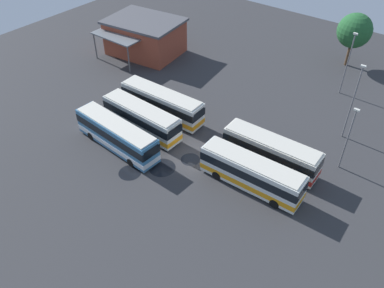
{
  "coord_description": "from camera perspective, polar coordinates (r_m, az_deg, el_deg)",
  "views": [
    {
      "loc": [
        20.55,
        -26.42,
        29.18
      ],
      "look_at": [
        -0.11,
        0.23,
        1.51
      ],
      "focal_mm": 36.8,
      "sensor_mm": 36.0,
      "label": 1
    }
  ],
  "objects": [
    {
      "name": "bus_row0_slot0",
      "position": [
        45.2,
        -10.85,
        1.32
      ],
      "size": [
        11.51,
        3.29,
        3.46
      ],
      "color": "teal",
      "rests_on": "ground_plane"
    },
    {
      "name": "bus_row1_slot2",
      "position": [
        42.96,
        11.37,
        -1.1
      ],
      "size": [
        10.72,
        2.85,
        3.46
      ],
      "color": "silver",
      "rests_on": "ground_plane"
    },
    {
      "name": "bus_row1_slot1",
      "position": [
        40.12,
        8.62,
        -4.16
      ],
      "size": [
        10.94,
        2.9,
        3.46
      ],
      "color": "silver",
      "rests_on": "ground_plane"
    },
    {
      "name": "puddle_between_rows",
      "position": [
        43.91,
        -0.24,
        -2.26
      ],
      "size": [
        2.16,
        2.16,
        0.01
      ],
      "primitive_type": "cylinder",
      "color": "black",
      "rests_on": "ground_plane"
    },
    {
      "name": "puddle_near_shelter",
      "position": [
        43.04,
        -4.35,
        -3.44
      ],
      "size": [
        2.95,
        2.95,
        0.01
      ],
      "primitive_type": "cylinder",
      "color": "black",
      "rests_on": "ground_plane"
    },
    {
      "name": "lamp_post_mid_lot",
      "position": [
        56.62,
        21.66,
        11.03
      ],
      "size": [
        0.56,
        0.28,
        8.74
      ],
      "color": "slate",
      "rests_on": "ground_plane"
    },
    {
      "name": "ground_plane",
      "position": [
        44.4,
        -0.07,
        -1.71
      ],
      "size": [
        93.44,
        93.44,
        0.0
      ],
      "primitive_type": "plane",
      "color": "#333335"
    },
    {
      "name": "depot_building",
      "position": [
        65.29,
        -6.81,
        15.24
      ],
      "size": [
        12.32,
        9.85,
        5.48
      ],
      "color": "#99422D",
      "rests_on": "ground_plane"
    },
    {
      "name": "bus_row0_slot2",
      "position": [
        49.82,
        -4.38,
        5.96
      ],
      "size": [
        11.56,
        2.81,
        3.46
      ],
      "color": "silver",
      "rests_on": "ground_plane"
    },
    {
      "name": "lamp_post_far_corner",
      "position": [
        47.66,
        22.3,
        5.91
      ],
      "size": [
        0.56,
        0.28,
        9.45
      ],
      "color": "slate",
      "rests_on": "ground_plane"
    },
    {
      "name": "maintenance_shelter",
      "position": [
        63.34,
        -9.9,
        15.47
      ],
      "size": [
        7.93,
        6.35,
        4.32
      ],
      "color": "slate",
      "rests_on": "ground_plane"
    },
    {
      "name": "tree_south_edge",
      "position": [
        64.4,
        22.5,
        14.93
      ],
      "size": [
        5.05,
        5.05,
        8.07
      ],
      "color": "brown",
      "rests_on": "ground_plane"
    },
    {
      "name": "puddle_centre_drain",
      "position": [
        42.86,
        -8.99,
        -4.13
      ],
      "size": [
        2.45,
        2.45,
        0.01
      ],
      "primitive_type": "cylinder",
      "color": "black",
      "rests_on": "ground_plane"
    },
    {
      "name": "bus_row0_slot1",
      "position": [
        47.38,
        -7.32,
        3.75
      ],
      "size": [
        10.76,
        2.91,
        3.46
      ],
      "color": "silver",
      "rests_on": "ground_plane"
    },
    {
      "name": "lamp_post_by_building",
      "position": [
        43.34,
        21.7,
        1.0
      ],
      "size": [
        0.56,
        0.28,
        7.62
      ],
      "color": "slate",
      "rests_on": "ground_plane"
    }
  ]
}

